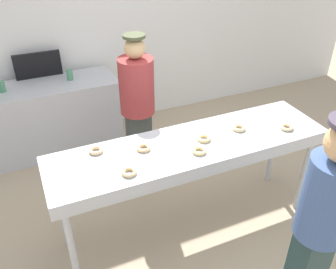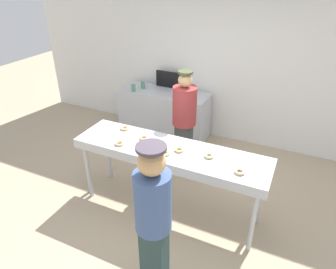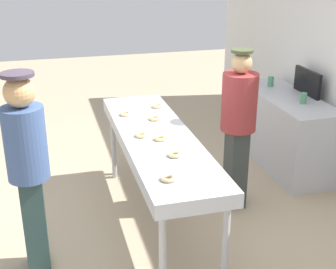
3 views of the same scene
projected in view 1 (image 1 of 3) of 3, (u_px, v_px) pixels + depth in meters
name	position (u px, v px, depth m)	size (l,w,h in m)	color
ground_plane	(188.00, 223.00, 3.65)	(16.00, 16.00, 0.00)	tan
back_wall	(110.00, 13.00, 4.62)	(8.00, 0.12, 3.05)	white
fryer_conveyor	(191.00, 150.00, 3.16)	(2.48, 0.65, 0.96)	#B7BABF
plain_donut_0	(199.00, 151.00, 3.00)	(0.12, 0.12, 0.03)	#F6D584
plain_donut_1	(129.00, 172.00, 2.77)	(0.12, 0.12, 0.03)	#EEC684
plain_donut_2	(96.00, 151.00, 3.01)	(0.12, 0.12, 0.03)	#F5C48B
plain_donut_3	(287.00, 127.00, 3.31)	(0.12, 0.12, 0.03)	beige
plain_donut_4	(204.00, 139.00, 3.16)	(0.12, 0.12, 0.03)	#F4D185
plain_donut_5	(239.00, 128.00, 3.30)	(0.12, 0.12, 0.03)	#EACE8C
plain_donut_6	(144.00, 148.00, 3.04)	(0.12, 0.12, 0.03)	#F8C483
worker_baker	(137.00, 103.00, 3.75)	(0.36, 0.36, 1.68)	#363C39
customer_waiting	(322.00, 219.00, 2.35)	(0.33, 0.33, 1.72)	#253D3D
prep_counter	(50.00, 118.00, 4.52)	(1.69, 0.62, 0.90)	#B7BABF
paper_cup_0	(2.00, 86.00, 4.09)	(0.07, 0.07, 0.13)	#4C8C66
paper_cup_2	(70.00, 75.00, 4.37)	(0.07, 0.07, 0.13)	#4C8C66
menu_display	(38.00, 65.00, 4.39)	(0.55, 0.04, 0.31)	black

